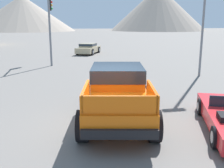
# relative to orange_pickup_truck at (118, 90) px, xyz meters

# --- Properties ---
(ground_plane) EXTENTS (320.00, 320.00, 0.00)m
(ground_plane) POSITION_rel_orange_pickup_truck_xyz_m (-0.37, -0.35, -1.03)
(ground_plane) COLOR slate
(orange_pickup_truck) EXTENTS (3.10, 5.37, 1.79)m
(orange_pickup_truck) POSITION_rel_orange_pickup_truck_xyz_m (0.00, 0.00, 0.00)
(orange_pickup_truck) COLOR orange
(orange_pickup_truck) RESTS_ON ground_plane
(parked_car_tan) EXTENTS (3.21, 4.44, 1.16)m
(parked_car_tan) POSITION_rel_orange_pickup_truck_xyz_m (1.15, 20.37, -0.43)
(parked_car_tan) COLOR tan
(parked_car_tan) RESTS_ON ground_plane
(traffic_light_main) EXTENTS (0.38, 3.17, 5.55)m
(traffic_light_main) POSITION_rel_orange_pickup_truck_xyz_m (-2.60, 13.79, 2.82)
(traffic_light_main) COLOR slate
(traffic_light_main) RESTS_ON ground_plane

